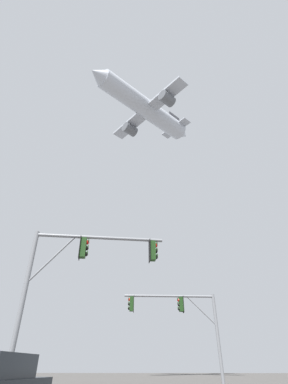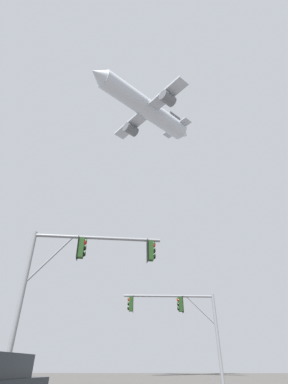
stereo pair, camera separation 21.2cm
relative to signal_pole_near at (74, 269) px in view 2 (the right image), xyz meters
name	(u,v)px [view 2 (the right image)]	position (x,y,z in m)	size (l,w,h in m)	color
signal_pole_near	(74,269)	(0.00, 0.00, 0.00)	(5.78, 1.22, 6.53)	slate
signal_pole_far	(182,315)	(5.03, 8.26, -0.69)	(6.12, 0.89, 5.54)	slate
airplane	(146,108)	(1.66, 29.65, 42.97)	(21.21, 21.14, 7.27)	#B7BCC6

